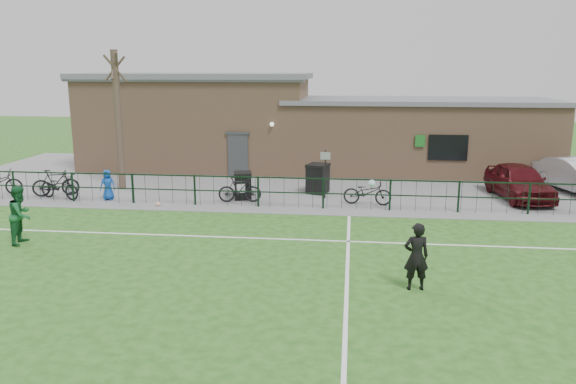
# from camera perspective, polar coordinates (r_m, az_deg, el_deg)

# --- Properties ---
(ground) EXTENTS (90.00, 90.00, 0.00)m
(ground) POSITION_cam_1_polar(r_m,az_deg,el_deg) (13.95, -2.39, -9.72)
(ground) COLOR #225218
(ground) RESTS_ON ground
(paving_strip) EXTENTS (34.00, 13.00, 0.02)m
(paving_strip) POSITION_cam_1_polar(r_m,az_deg,el_deg) (26.84, 2.08, 1.26)
(paving_strip) COLOR slate
(paving_strip) RESTS_ON ground
(pitch_line_touch) EXTENTS (28.00, 0.10, 0.01)m
(pitch_line_touch) POSITION_cam_1_polar(r_m,az_deg,el_deg) (21.31, 0.86, -1.76)
(pitch_line_touch) COLOR white
(pitch_line_touch) RESTS_ON ground
(pitch_line_mid) EXTENTS (28.00, 0.10, 0.01)m
(pitch_line_mid) POSITION_cam_1_polar(r_m,az_deg,el_deg) (17.68, -0.37, -4.81)
(pitch_line_mid) COLOR white
(pitch_line_mid) RESTS_ON ground
(pitch_line_perp) EXTENTS (0.10, 16.00, 0.01)m
(pitch_line_perp) POSITION_cam_1_polar(r_m,az_deg,el_deg) (13.80, 5.98, -10.03)
(pitch_line_perp) COLOR white
(pitch_line_perp) RESTS_ON ground
(perimeter_fence) EXTENTS (28.00, 0.10, 1.20)m
(perimeter_fence) POSITION_cam_1_polar(r_m,az_deg,el_deg) (21.36, 0.92, -0.08)
(perimeter_fence) COLOR black
(perimeter_fence) RESTS_ON ground
(bare_tree) EXTENTS (0.30, 0.30, 6.00)m
(bare_tree) POSITION_cam_1_polar(r_m,az_deg,el_deg) (25.42, -16.86, 6.90)
(bare_tree) COLOR #423228
(bare_tree) RESTS_ON ground
(wheelie_bin_left) EXTENTS (0.82, 0.89, 1.01)m
(wheelie_bin_left) POSITION_cam_1_polar(r_m,az_deg,el_deg) (22.91, -4.61, 0.57)
(wheelie_bin_left) COLOR black
(wheelie_bin_left) RESTS_ON paving_strip
(wheelie_bin_right) EXTENTS (1.01, 1.07, 1.16)m
(wheelie_bin_right) POSITION_cam_1_polar(r_m,az_deg,el_deg) (23.91, 3.04, 1.28)
(wheelie_bin_right) COLOR black
(wheelie_bin_right) RESTS_ON paving_strip
(sign_post) EXTENTS (0.07, 0.07, 2.00)m
(sign_post) POSITION_cam_1_polar(r_m,az_deg,el_deg) (22.87, 3.79, 1.81)
(sign_post) COLOR black
(sign_post) RESTS_ON paving_strip
(car_maroon) EXTENTS (2.21, 4.42, 1.44)m
(car_maroon) POSITION_cam_1_polar(r_m,az_deg,el_deg) (24.65, 22.43, 1.01)
(car_maroon) COLOR #460C11
(car_maroon) RESTS_ON paving_strip
(bicycle_b) EXTENTS (1.93, 1.15, 1.12)m
(bicycle_b) POSITION_cam_1_polar(r_m,az_deg,el_deg) (25.21, -22.54, 0.86)
(bicycle_b) COLOR black
(bicycle_b) RESTS_ON paving_strip
(bicycle_c) EXTENTS (2.06, 1.21, 1.02)m
(bicycle_c) POSITION_cam_1_polar(r_m,az_deg,el_deg) (24.63, -22.19, 0.52)
(bicycle_c) COLOR black
(bicycle_c) RESTS_ON paving_strip
(bicycle_d) EXTENTS (1.75, 0.71, 1.02)m
(bicycle_d) POSITION_cam_1_polar(r_m,az_deg,el_deg) (22.32, -4.93, 0.25)
(bicycle_d) COLOR black
(bicycle_d) RESTS_ON paving_strip
(bicycle_e) EXTENTS (1.93, 0.84, 0.98)m
(bicycle_e) POSITION_cam_1_polar(r_m,az_deg,el_deg) (22.07, 8.07, -0.03)
(bicycle_e) COLOR black
(bicycle_e) RESTS_ON paving_strip
(spectator_child) EXTENTS (0.66, 0.49, 1.23)m
(spectator_child) POSITION_cam_1_polar(r_m,az_deg,el_deg) (23.78, -17.85, 0.70)
(spectator_child) COLOR #134BB3
(spectator_child) RESTS_ON paving_strip
(goalkeeper_kick) EXTENTS (1.44, 3.68, 2.03)m
(goalkeeper_kick) POSITION_cam_1_polar(r_m,az_deg,el_deg) (13.98, 12.76, -6.19)
(goalkeeper_kick) COLOR black
(goalkeeper_kick) RESTS_ON ground
(outfield_player) EXTENTS (0.75, 0.92, 1.79)m
(outfield_player) POSITION_cam_1_polar(r_m,az_deg,el_deg) (18.92, -25.50, -2.09)
(outfield_player) COLOR #19592D
(outfield_player) RESTS_ON ground
(ball_ground) EXTENTS (0.20, 0.20, 0.20)m
(ball_ground) POSITION_cam_1_polar(r_m,az_deg,el_deg) (22.29, -13.06, -1.20)
(ball_ground) COLOR white
(ball_ground) RESTS_ON ground
(clubhouse) EXTENTS (24.25, 5.40, 4.96)m
(clubhouse) POSITION_cam_1_polar(r_m,az_deg,el_deg) (29.54, 0.86, 6.65)
(clubhouse) COLOR #A47C5B
(clubhouse) RESTS_ON ground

